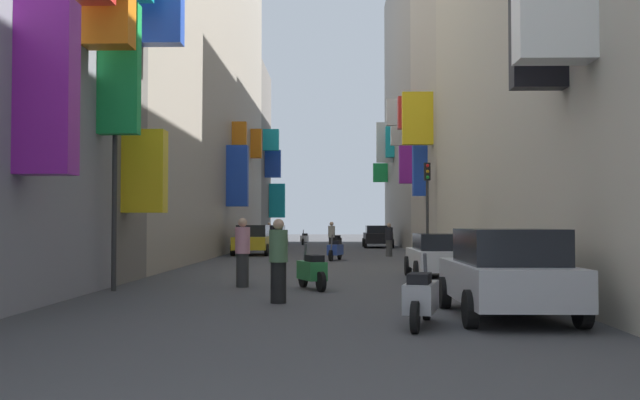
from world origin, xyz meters
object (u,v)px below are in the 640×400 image
(scooter_silver, at_px, (421,297))
(scooter_black, at_px, (336,241))
(parked_car_black, at_px, (378,236))
(pedestrian_crossing, at_px, (389,240))
(scooter_green, at_px, (312,271))
(parked_car_silver, at_px, (507,272))
(traffic_light_near_corner, at_px, (115,161))
(parked_car_red, at_px, (273,236))
(pedestrian_near_left, at_px, (278,261))
(scooter_blue, at_px, (335,250))
(pedestrian_mid_street, at_px, (243,252))
(scooter_white, at_px, (304,239))
(pedestrian_near_right, at_px, (269,236))
(parked_car_yellow, at_px, (253,239))
(parked_car_white, at_px, (442,255))
(traffic_light_far_corner, at_px, (427,194))
(pedestrian_far_away, at_px, (332,237))

(scooter_silver, bearing_deg, scooter_black, 92.21)
(parked_car_black, height_order, pedestrian_crossing, pedestrian_crossing)
(scooter_black, bearing_deg, scooter_green, -91.30)
(parked_car_silver, distance_m, scooter_green, 6.20)
(pedestrian_crossing, height_order, traffic_light_near_corner, traffic_light_near_corner)
(parked_car_red, distance_m, pedestrian_near_left, 33.42)
(scooter_blue, distance_m, pedestrian_mid_street, 13.18)
(scooter_black, xyz_separation_m, pedestrian_crossing, (2.56, -10.19, 0.35))
(parked_car_silver, xyz_separation_m, pedestrian_near_left, (-4.10, 2.17, 0.07))
(parked_car_black, relative_size, scooter_blue, 2.22)
(scooter_green, bearing_deg, parked_car_red, 96.85)
(parked_car_silver, distance_m, scooter_white, 41.03)
(parked_car_silver, bearing_deg, pedestrian_near_right, 102.61)
(parked_car_yellow, bearing_deg, scooter_blue, -51.63)
(parked_car_silver, relative_size, parked_car_white, 1.00)
(traffic_light_far_corner, bearing_deg, pedestrian_crossing, 107.32)
(scooter_black, height_order, pedestrian_far_away, pedestrian_far_away)
(parked_car_silver, distance_m, scooter_silver, 1.93)
(scooter_green, height_order, pedestrian_near_right, pedestrian_near_right)
(pedestrian_far_away, bearing_deg, parked_car_black, 68.89)
(scooter_white, distance_m, pedestrian_near_right, 9.46)
(parked_car_black, distance_m, scooter_silver, 36.27)
(parked_car_red, distance_m, parked_car_white, 27.95)
(pedestrian_near_left, bearing_deg, pedestrian_mid_street, 108.62)
(scooter_silver, bearing_deg, traffic_light_far_corner, 82.33)
(scooter_black, relative_size, pedestrian_far_away, 1.03)
(scooter_black, relative_size, scooter_white, 0.99)
(pedestrian_mid_street, bearing_deg, pedestrian_near_right, 93.84)
(parked_car_red, xyz_separation_m, traffic_light_far_corner, (8.15, -17.29, 2.09))
(parked_car_red, xyz_separation_m, parked_car_yellow, (-0.02, -11.41, 0.01))
(pedestrian_near_left, bearing_deg, pedestrian_far_away, 87.85)
(pedestrian_mid_street, xyz_separation_m, pedestrian_far_away, (2.14, 21.61, -0.03))
(parked_car_white, relative_size, traffic_light_near_corner, 0.85)
(scooter_blue, relative_size, traffic_light_near_corner, 0.42)
(parked_car_red, height_order, scooter_white, parked_car_red)
(pedestrian_far_away, bearing_deg, parked_car_red, 116.28)
(scooter_white, distance_m, pedestrian_mid_street, 34.95)
(parked_car_black, height_order, scooter_black, parked_car_black)
(pedestrian_mid_street, height_order, pedestrian_far_away, pedestrian_mid_street)
(parked_car_black, distance_m, pedestrian_near_right, 7.88)
(traffic_light_near_corner, bearing_deg, parked_car_black, 75.08)
(scooter_white, relative_size, traffic_light_near_corner, 0.38)
(parked_car_silver, relative_size, pedestrian_crossing, 2.40)
(scooter_black, height_order, pedestrian_mid_street, pedestrian_mid_street)
(scooter_green, bearing_deg, pedestrian_crossing, 79.59)
(parked_car_black, height_order, traffic_light_far_corner, traffic_light_far_corner)
(pedestrian_near_left, xyz_separation_m, pedestrian_near_right, (-2.93, 29.22, -0.03))
(parked_car_yellow, bearing_deg, pedestrian_crossing, -13.36)
(parked_car_white, xyz_separation_m, traffic_light_near_corner, (-8.41, -3.81, 2.43))
(pedestrian_near_right, bearing_deg, scooter_white, 79.22)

